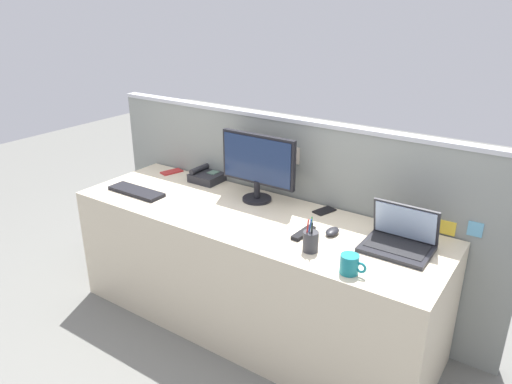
{
  "coord_description": "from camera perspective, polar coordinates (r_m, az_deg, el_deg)",
  "views": [
    {
      "loc": [
        1.41,
        -2.01,
        1.86
      ],
      "look_at": [
        0.0,
        0.05,
        0.85
      ],
      "focal_mm": 34.09,
      "sensor_mm": 36.0,
      "label": 1
    }
  ],
  "objects": [
    {
      "name": "pen_cup",
      "position": [
        2.33,
        6.42,
        -5.74
      ],
      "size": [
        0.08,
        0.08,
        0.17
      ],
      "color": "#333338",
      "rests_on": "desk"
    },
    {
      "name": "desk",
      "position": [
        2.88,
        -0.57,
        -9.26
      ],
      "size": [
        2.17,
        0.69,
        0.73
      ],
      "primitive_type": "cube",
      "color": "beige",
      "rests_on": "ground_plane"
    },
    {
      "name": "tv_remote",
      "position": [
        2.49,
        5.58,
        -4.81
      ],
      "size": [
        0.05,
        0.17,
        0.02
      ],
      "primitive_type": "cube",
      "rotation": [
        0.0,
        0.0,
        -0.06
      ],
      "color": "black",
      "rests_on": "desk"
    },
    {
      "name": "desk_phone",
      "position": [
        3.21,
        -5.73,
        1.88
      ],
      "size": [
        0.19,
        0.2,
        0.09
      ],
      "color": "#232328",
      "rests_on": "desk"
    },
    {
      "name": "laptop",
      "position": [
        2.44,
        16.53,
        -5.24
      ],
      "size": [
        0.32,
        0.25,
        0.21
      ],
      "color": "#232328",
      "rests_on": "desk"
    },
    {
      "name": "cell_phone_red_case",
      "position": [
        3.4,
        -9.87,
        2.35
      ],
      "size": [
        0.11,
        0.16,
        0.01
      ],
      "primitive_type": "cube",
      "rotation": [
        0.0,
        0.0,
        -0.3
      ],
      "color": "#B22323",
      "rests_on": "desk"
    },
    {
      "name": "cell_phone_black_slab",
      "position": [
        2.77,
        8.02,
        -2.2
      ],
      "size": [
        0.1,
        0.14,
        0.01
      ],
      "primitive_type": "cube",
      "rotation": [
        0.0,
        0.0,
        -0.31
      ],
      "color": "black",
      "rests_on": "desk"
    },
    {
      "name": "keyboard_main",
      "position": [
        3.09,
        -13.86,
        0.07
      ],
      "size": [
        0.38,
        0.12,
        0.02
      ],
      "primitive_type": "cube",
      "rotation": [
        0.0,
        0.0,
        -0.0
      ],
      "color": "black",
      "rests_on": "desk"
    },
    {
      "name": "cubicle_divider",
      "position": [
        3.05,
        3.57,
        -2.23
      ],
      "size": [
        2.66,
        0.07,
        1.21
      ],
      "color": "gray",
      "rests_on": "ground_plane"
    },
    {
      "name": "coffee_mug",
      "position": [
        2.18,
        10.96,
        -8.33
      ],
      "size": [
        0.12,
        0.08,
        0.09
      ],
      "color": "#197A84",
      "rests_on": "desk"
    },
    {
      "name": "ground_plane",
      "position": [
        3.08,
        -0.54,
        -15.03
      ],
      "size": [
        10.0,
        10.0,
        0.0
      ],
      "primitive_type": "plane",
      "color": "slate"
    },
    {
      "name": "computer_mouse_right_hand",
      "position": [
        2.52,
        8.95,
        -4.6
      ],
      "size": [
        0.06,
        0.1,
        0.03
      ],
      "primitive_type": "ellipsoid",
      "rotation": [
        0.0,
        0.0,
        0.02
      ],
      "color": "#232328",
      "rests_on": "desk"
    },
    {
      "name": "desktop_monitor",
      "position": [
        2.82,
        0.21,
        3.38
      ],
      "size": [
        0.49,
        0.17,
        0.4
      ],
      "color": "black",
      "rests_on": "desk"
    }
  ]
}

